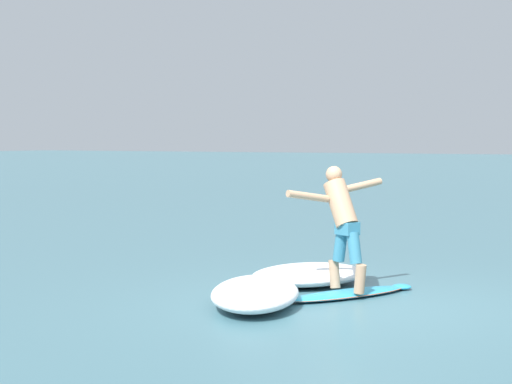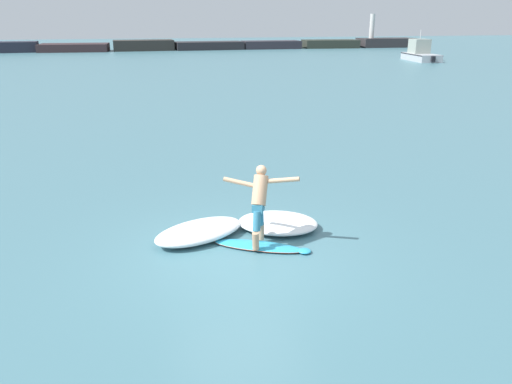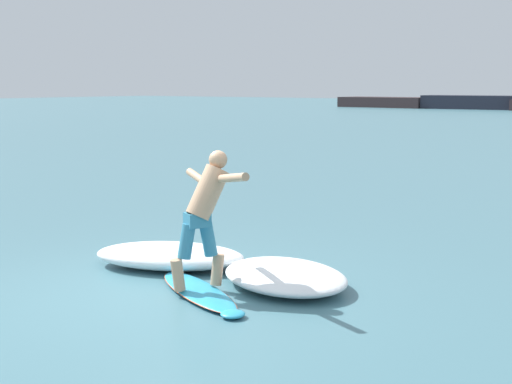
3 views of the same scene
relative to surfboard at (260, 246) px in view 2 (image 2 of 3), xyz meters
The scene contains 7 objects.
ground_plane 0.50m from the surfboard, 154.90° to the right, with size 200.00×200.00×0.00m, color #467480.
rock_jetty_breakwater 61.84m from the surfboard, 87.60° to the left, with size 70.10×4.98×4.64m.
surfboard is the anchor object (origin of this frame).
surfer 0.95m from the surfboard, 81.80° to the left, with size 1.40×0.90×1.55m.
fishing_boat_near_jetty 46.91m from the surfboard, 56.35° to the left, with size 2.68×6.22×3.02m.
wave_foam_at_tail 1.04m from the surfboard, 54.96° to the left, with size 2.06×1.82×0.26m.
wave_foam_at_nose 1.32m from the surfboard, 147.43° to the left, with size 2.21×1.75×0.31m.
Camera 2 is at (-1.59, -8.46, 4.32)m, focal length 35.00 mm.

